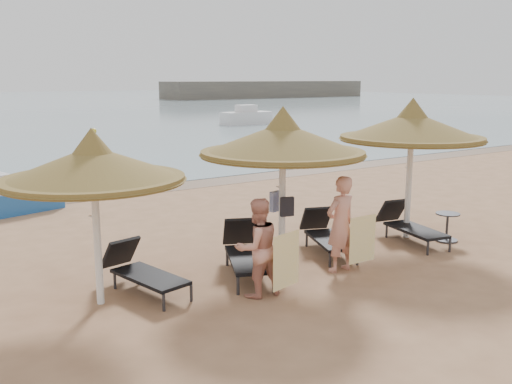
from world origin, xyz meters
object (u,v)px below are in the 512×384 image
(lounger_near_right, at_px, (326,234))
(palapa_center, at_px, (283,140))
(person_left, at_px, (257,240))
(lounger_near_left, at_px, (246,251))
(lounger_far_right, at_px, (408,224))
(palapa_left, at_px, (93,165))
(side_table, at_px, (447,228))
(person_right, at_px, (341,216))
(lounger_far_left, at_px, (141,270))
(palapa_right, at_px, (412,127))
(pedal_boat, at_px, (11,197))

(lounger_near_right, bearing_deg, palapa_center, -146.63)
(person_left, bearing_deg, palapa_center, -138.28)
(lounger_near_left, bearing_deg, lounger_far_right, 20.68)
(palapa_left, relative_size, lounger_near_left, 1.33)
(palapa_left, distance_m, side_table, 8.10)
(palapa_center, height_order, person_right, palapa_center)
(lounger_near_left, relative_size, lounger_near_right, 1.08)
(palapa_center, relative_size, lounger_far_right, 1.56)
(palapa_left, height_order, palapa_center, palapa_center)
(lounger_far_left, xyz_separation_m, person_left, (1.56, -1.33, 0.61))
(palapa_center, xyz_separation_m, lounger_near_left, (-0.74, 0.13, -2.08))
(lounger_far_right, bearing_deg, lounger_near_left, -172.44)
(lounger_far_left, xyz_separation_m, person_right, (3.59, -1.15, 0.70))
(lounger_near_left, bearing_deg, palapa_left, -156.61)
(palapa_right, height_order, person_left, palapa_right)
(palapa_center, xyz_separation_m, side_table, (4.22, -0.63, -2.20))
(palapa_center, relative_size, person_right, 1.47)
(person_right, bearing_deg, side_table, 179.21)
(lounger_far_left, bearing_deg, pedal_boat, 82.65)
(palapa_right, xyz_separation_m, side_table, (0.52, -0.73, -2.27))
(palapa_center, distance_m, person_right, 1.82)
(lounger_far_right, xyz_separation_m, side_table, (0.73, -0.49, -0.08))
(lounger_far_left, distance_m, side_table, 7.08)
(palapa_center, xyz_separation_m, lounger_far_right, (3.49, -0.14, -2.12))
(palapa_right, distance_m, pedal_boat, 10.90)
(side_table, height_order, pedal_boat, pedal_boat)
(lounger_far_left, relative_size, side_table, 3.03)
(lounger_far_left, xyz_separation_m, lounger_far_right, (6.28, -0.49, 0.01))
(palapa_left, relative_size, side_table, 4.50)
(person_left, bearing_deg, palapa_right, -164.24)
(palapa_right, bearing_deg, lounger_far_left, 177.78)
(lounger_near_right, height_order, person_right, person_right)
(person_right, bearing_deg, lounger_far_left, -21.49)
(lounger_near_right, distance_m, person_right, 1.45)
(palapa_right, bearing_deg, lounger_near_right, 174.57)
(lounger_far_left, bearing_deg, side_table, -20.10)
(lounger_near_right, bearing_deg, lounger_near_left, -154.43)
(palapa_center, xyz_separation_m, pedal_boat, (-3.43, 8.05, -2.09))
(side_table, bearing_deg, lounger_near_left, 171.24)
(lounger_far_right, height_order, person_right, person_right)
(palapa_center, relative_size, lounger_far_left, 1.61)
(lounger_near_right, relative_size, person_left, 1.03)
(lounger_far_left, height_order, side_table, lounger_far_left)
(lounger_near_left, distance_m, side_table, 5.02)
(lounger_near_left, height_order, person_left, person_left)
(pedal_boat, bearing_deg, lounger_far_left, -99.29)
(palapa_left, bearing_deg, lounger_far_left, 12.37)
(palapa_left, distance_m, palapa_right, 7.29)
(lounger_near_right, distance_m, pedal_boat, 9.13)
(lounger_near_right, distance_m, person_left, 3.00)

